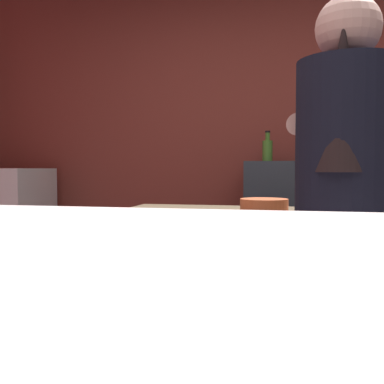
# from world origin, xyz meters

# --- Properties ---
(wall_back) EXTENTS (5.20, 0.10, 2.70)m
(wall_back) POSITION_xyz_m (0.00, 2.20, 1.35)
(wall_back) COLOR brown
(wall_back) RESTS_ON ground
(prep_counter) EXTENTS (2.10, 0.60, 0.89)m
(prep_counter) POSITION_xyz_m (0.35, 0.72, 0.45)
(prep_counter) COLOR brown
(prep_counter) RESTS_ON ground
(back_shelf) EXTENTS (0.90, 0.36, 1.14)m
(back_shelf) POSITION_xyz_m (0.23, 1.92, 0.57)
(back_shelf) COLOR #303944
(back_shelf) RESTS_ON ground
(mini_fridge) EXTENTS (0.55, 0.58, 1.09)m
(mini_fridge) POSITION_xyz_m (-2.07, 1.75, 0.54)
(mini_fridge) COLOR white
(mini_fridge) RESTS_ON ground
(bartender) EXTENTS (0.49, 0.55, 1.67)m
(bartender) POSITION_xyz_m (0.28, 0.26, 0.97)
(bartender) COLOR #312A35
(bartender) RESTS_ON ground
(mixing_bowl) EXTENTS (0.22, 0.22, 0.06)m
(mixing_bowl) POSITION_xyz_m (-0.02, 0.70, 0.92)
(mixing_bowl) COLOR #C25A34
(mixing_bowl) RESTS_ON prep_counter
(bottle_hot_sauce) EXTENTS (0.07, 0.07, 0.27)m
(bottle_hot_sauce) POSITION_xyz_m (0.50, 1.86, 1.24)
(bottle_hot_sauce) COLOR red
(bottle_hot_sauce) RESTS_ON back_shelf
(bottle_olive_oil) EXTENTS (0.07, 0.07, 0.21)m
(bottle_olive_oil) POSITION_xyz_m (-0.06, 1.86, 1.22)
(bottle_olive_oil) COLOR #49832F
(bottle_olive_oil) RESTS_ON back_shelf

